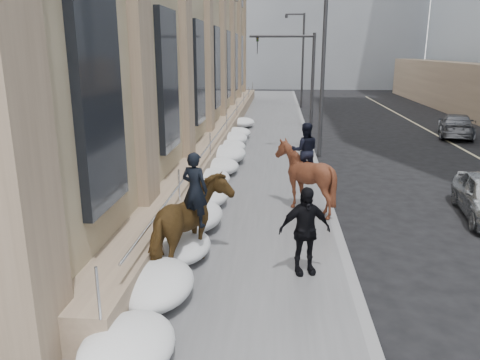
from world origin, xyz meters
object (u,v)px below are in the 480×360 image
Objects in this scene: pedestrian at (305,231)px; car_grey at (456,125)px; mounted_horse_right at (304,174)px; mounted_horse_left at (191,223)px.

car_grey is at bearing 46.85° from pedestrian.
pedestrian is at bearing 78.50° from car_grey.
mounted_horse_right is 4.35m from pedestrian.
mounted_horse_left is at bearing 72.64° from car_grey.
mounted_horse_right is 1.36× the size of pedestrian.
pedestrian is 0.43× the size of car_grey.
car_grey is (9.64, 14.36, -0.61)m from mounted_horse_right.
mounted_horse_left is 5.10m from mounted_horse_right.
car_grey is (9.84, 18.70, -0.44)m from pedestrian.
pedestrian is (-0.20, -4.34, -0.16)m from mounted_horse_right.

